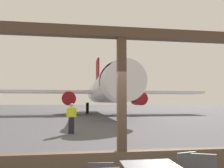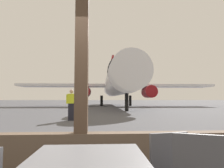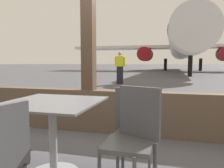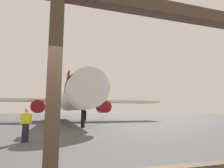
% 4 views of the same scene
% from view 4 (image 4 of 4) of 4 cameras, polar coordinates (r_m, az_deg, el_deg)
% --- Properties ---
extents(ground_plane, '(220.00, 220.00, 0.00)m').
position_cam_4_polar(ground_plane, '(42.78, -17.37, -10.10)').
color(ground_plane, '#4C4C51').
extents(window_frame, '(9.01, 0.24, 3.54)m').
position_cam_4_polar(window_frame, '(2.78, -17.94, -15.64)').
color(window_frame, brown).
rests_on(window_frame, ground).
extents(airplane, '(30.63, 30.12, 10.46)m').
position_cam_4_polar(airplane, '(30.41, -11.86, -4.41)').
color(airplane, silver).
rests_on(airplane, ground).
extents(ground_crew_worker, '(0.56, 0.22, 1.74)m').
position_cam_4_polar(ground_crew_worker, '(11.06, -24.75, -11.15)').
color(ground_crew_worker, black).
rests_on(ground_crew_worker, ground).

